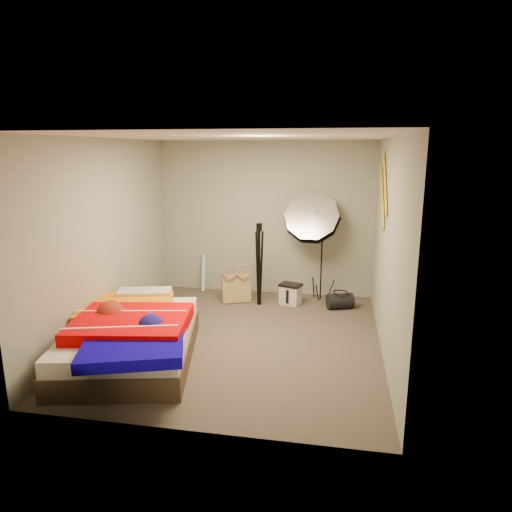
% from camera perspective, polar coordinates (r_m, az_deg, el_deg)
% --- Properties ---
extents(floor, '(4.00, 4.00, 0.00)m').
position_cam_1_polar(floor, '(5.93, -2.02, -10.26)').
color(floor, '#4F433C').
rests_on(floor, ground).
extents(ceiling, '(4.00, 4.00, 0.00)m').
position_cam_1_polar(ceiling, '(5.44, -2.24, 14.68)').
color(ceiling, silver).
rests_on(ceiling, wall_back).
extents(wall_back, '(3.50, 0.00, 3.50)m').
position_cam_1_polar(wall_back, '(7.49, 1.17, 4.67)').
color(wall_back, gray).
rests_on(wall_back, floor).
extents(wall_front, '(3.50, 0.00, 3.50)m').
position_cam_1_polar(wall_front, '(3.68, -8.82, -4.45)').
color(wall_front, gray).
rests_on(wall_front, floor).
extents(wall_left, '(0.00, 4.00, 4.00)m').
position_cam_1_polar(wall_left, '(6.16, -18.24, 2.17)').
color(wall_left, gray).
rests_on(wall_left, floor).
extents(wall_right, '(0.00, 4.00, 4.00)m').
position_cam_1_polar(wall_right, '(5.46, 16.14, 0.95)').
color(wall_right, gray).
rests_on(wall_right, floor).
extents(tote_bag, '(0.49, 0.35, 0.47)m').
position_cam_1_polar(tote_bag, '(7.22, -2.48, -4.01)').
color(tote_bag, tan).
rests_on(tote_bag, floor).
extents(wrapping_roll, '(0.07, 0.18, 0.63)m').
position_cam_1_polar(wrapping_roll, '(7.82, -6.59, -2.06)').
color(wrapping_roll, '#58AEDE').
rests_on(wrapping_roll, floor).
extents(camera_case, '(0.36, 0.30, 0.30)m').
position_cam_1_polar(camera_case, '(7.14, 4.33, -4.86)').
color(camera_case, beige).
rests_on(camera_case, floor).
extents(duffel_bag, '(0.44, 0.35, 0.23)m').
position_cam_1_polar(duffel_bag, '(7.06, 10.45, -5.55)').
color(duffel_bag, black).
rests_on(duffel_bag, floor).
extents(wall_stripe_upper, '(0.02, 0.91, 0.78)m').
position_cam_1_polar(wall_stripe_upper, '(5.95, 15.82, 8.77)').
color(wall_stripe_upper, gold).
rests_on(wall_stripe_upper, wall_right).
extents(wall_stripe_lower, '(0.02, 0.91, 0.78)m').
position_cam_1_polar(wall_stripe_lower, '(6.22, 15.50, 7.10)').
color(wall_stripe_lower, gold).
rests_on(wall_stripe_lower, wall_right).
extents(bed, '(1.80, 2.28, 0.57)m').
position_cam_1_polar(bed, '(5.46, -15.32, -9.60)').
color(bed, '#4D3A2A').
rests_on(bed, floor).
extents(photo_umbrella, '(1.09, 0.84, 1.83)m').
position_cam_1_polar(photo_umbrella, '(7.09, 7.04, 4.62)').
color(photo_umbrella, black).
rests_on(photo_umbrella, floor).
extents(camera_tripod, '(0.08, 0.08, 1.28)m').
position_cam_1_polar(camera_tripod, '(6.94, 0.40, -0.34)').
color(camera_tripod, black).
rests_on(camera_tripod, floor).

